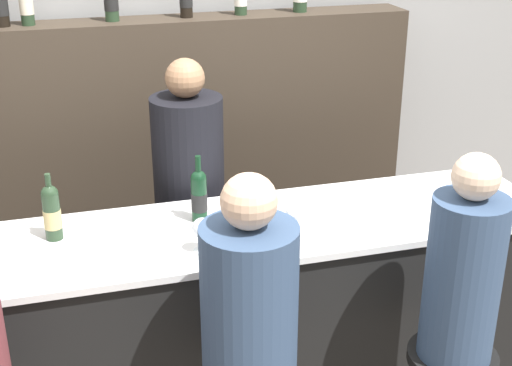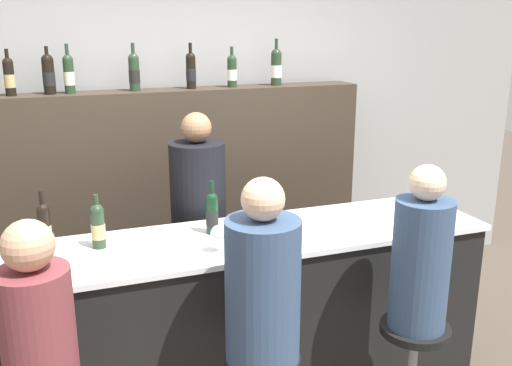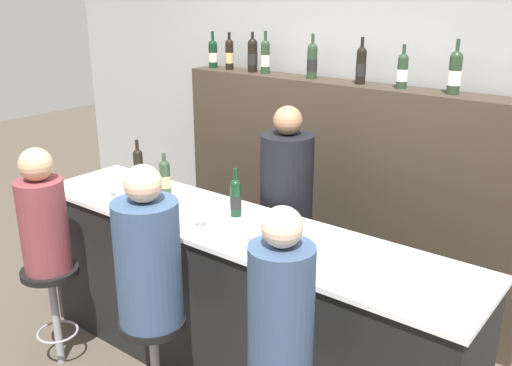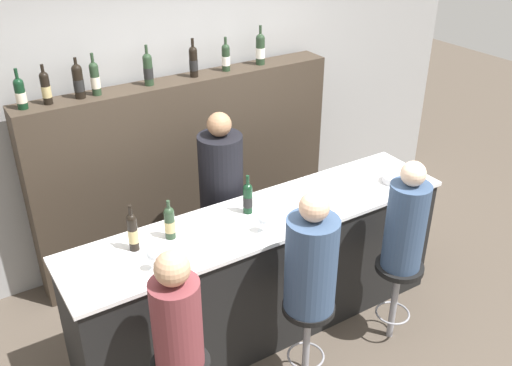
{
  "view_description": "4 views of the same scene",
  "coord_description": "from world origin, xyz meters",
  "px_view_note": "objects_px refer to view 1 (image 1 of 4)",
  "views": [
    {
      "loc": [
        -0.59,
        -2.32,
        2.4
      ],
      "look_at": [
        0.13,
        0.22,
        1.27
      ],
      "focal_mm": 50.0,
      "sensor_mm": 36.0,
      "label": 1
    },
    {
      "loc": [
        -0.86,
        -2.46,
        2.16
      ],
      "look_at": [
        0.14,
        0.29,
        1.33
      ],
      "focal_mm": 40.0,
      "sensor_mm": 36.0,
      "label": 2
    },
    {
      "loc": [
        1.98,
        -2.04,
        2.35
      ],
      "look_at": [
        0.24,
        0.21,
        1.36
      ],
      "focal_mm": 40.0,
      "sensor_mm": 36.0,
      "label": 3
    },
    {
      "loc": [
        -1.9,
        -2.6,
        3.2
      ],
      "look_at": [
        -0.07,
        0.31,
        1.32
      ],
      "focal_mm": 40.0,
      "sensor_mm": 36.0,
      "label": 4
    }
  ],
  "objects_px": {
    "wine_glass_2": "(294,215)",
    "metal_bowl": "(477,203)",
    "guest_seated_middle": "(249,305)",
    "guest_seated_right": "(464,271)",
    "wine_glass_1": "(202,229)",
    "wine_bottle_counter_1": "(52,212)",
    "wine_bottle_counter_2": "(199,195)",
    "bartender": "(191,229)"
  },
  "relations": [
    {
      "from": "wine_glass_1",
      "to": "metal_bowl",
      "type": "bearing_deg",
      "value": 2.22
    },
    {
      "from": "wine_bottle_counter_1",
      "to": "wine_glass_1",
      "type": "relative_size",
      "value": 2.0
    },
    {
      "from": "wine_bottle_counter_1",
      "to": "wine_glass_2",
      "type": "distance_m",
      "value": 0.99
    },
    {
      "from": "wine_bottle_counter_2",
      "to": "wine_glass_1",
      "type": "height_order",
      "value": "wine_bottle_counter_2"
    },
    {
      "from": "metal_bowl",
      "to": "guest_seated_right",
      "type": "xyz_separation_m",
      "value": [
        -0.37,
        -0.51,
        -0.01
      ]
    },
    {
      "from": "wine_bottle_counter_2",
      "to": "guest_seated_right",
      "type": "bearing_deg",
      "value": -40.57
    },
    {
      "from": "bartender",
      "to": "wine_bottle_counter_1",
      "type": "bearing_deg",
      "value": -143.98
    },
    {
      "from": "guest_seated_right",
      "to": "bartender",
      "type": "xyz_separation_m",
      "value": [
        -0.81,
        1.2,
        -0.3
      ]
    },
    {
      "from": "guest_seated_right",
      "to": "guest_seated_middle",
      "type": "bearing_deg",
      "value": 180.0
    },
    {
      "from": "wine_glass_1",
      "to": "guest_seated_right",
      "type": "xyz_separation_m",
      "value": [
        0.89,
        -0.46,
        -0.08
      ]
    },
    {
      "from": "guest_seated_middle",
      "to": "guest_seated_right",
      "type": "height_order",
      "value": "guest_seated_middle"
    },
    {
      "from": "wine_glass_1",
      "to": "wine_glass_2",
      "type": "bearing_deg",
      "value": 0.0
    },
    {
      "from": "bartender",
      "to": "wine_bottle_counter_2",
      "type": "bearing_deg",
      "value": -95.1
    },
    {
      "from": "wine_bottle_counter_2",
      "to": "metal_bowl",
      "type": "bearing_deg",
      "value": -10.39
    },
    {
      "from": "wine_bottle_counter_2",
      "to": "wine_glass_1",
      "type": "distance_m",
      "value": 0.28
    },
    {
      "from": "wine_glass_1",
      "to": "metal_bowl",
      "type": "distance_m",
      "value": 1.26
    },
    {
      "from": "wine_glass_2",
      "to": "wine_bottle_counter_2",
      "type": "bearing_deg",
      "value": 141.19
    },
    {
      "from": "wine_glass_2",
      "to": "bartender",
      "type": "height_order",
      "value": "bartender"
    },
    {
      "from": "wine_bottle_counter_2",
      "to": "guest_seated_right",
      "type": "relative_size",
      "value": 0.36
    },
    {
      "from": "wine_bottle_counter_1",
      "to": "metal_bowl",
      "type": "distance_m",
      "value": 1.84
    },
    {
      "from": "wine_bottle_counter_1",
      "to": "bartender",
      "type": "height_order",
      "value": "bartender"
    },
    {
      "from": "wine_bottle_counter_1",
      "to": "metal_bowl",
      "type": "relative_size",
      "value": 1.58
    },
    {
      "from": "wine_bottle_counter_2",
      "to": "bartender",
      "type": "bearing_deg",
      "value": 84.9
    },
    {
      "from": "wine_bottle_counter_1",
      "to": "guest_seated_middle",
      "type": "distance_m",
      "value": 0.97
    },
    {
      "from": "wine_glass_1",
      "to": "metal_bowl",
      "type": "relative_size",
      "value": 0.79
    },
    {
      "from": "wine_glass_1",
      "to": "bartender",
      "type": "bearing_deg",
      "value": 83.44
    },
    {
      "from": "wine_glass_2",
      "to": "guest_seated_right",
      "type": "distance_m",
      "value": 0.69
    },
    {
      "from": "wine_glass_1",
      "to": "wine_glass_2",
      "type": "distance_m",
      "value": 0.38
    },
    {
      "from": "metal_bowl",
      "to": "bartender",
      "type": "relative_size",
      "value": 0.11
    },
    {
      "from": "wine_bottle_counter_1",
      "to": "guest_seated_middle",
      "type": "relative_size",
      "value": 0.34
    },
    {
      "from": "wine_bottle_counter_2",
      "to": "guest_seated_middle",
      "type": "distance_m",
      "value": 0.74
    },
    {
      "from": "wine_bottle_counter_1",
      "to": "wine_glass_1",
      "type": "height_order",
      "value": "wine_bottle_counter_1"
    },
    {
      "from": "wine_bottle_counter_2",
      "to": "guest_seated_middle",
      "type": "bearing_deg",
      "value": -88.16
    },
    {
      "from": "guest_seated_right",
      "to": "wine_glass_1",
      "type": "bearing_deg",
      "value": 152.95
    },
    {
      "from": "wine_bottle_counter_1",
      "to": "metal_bowl",
      "type": "bearing_deg",
      "value": -6.97
    },
    {
      "from": "metal_bowl",
      "to": "guest_seated_right",
      "type": "relative_size",
      "value": 0.22
    },
    {
      "from": "wine_bottle_counter_2",
      "to": "guest_seated_right",
      "type": "height_order",
      "value": "guest_seated_right"
    },
    {
      "from": "wine_glass_2",
      "to": "metal_bowl",
      "type": "height_order",
      "value": "wine_glass_2"
    },
    {
      "from": "wine_bottle_counter_1",
      "to": "metal_bowl",
      "type": "xyz_separation_m",
      "value": [
        1.83,
        -0.22,
        -0.09
      ]
    },
    {
      "from": "wine_bottle_counter_1",
      "to": "wine_glass_2",
      "type": "bearing_deg",
      "value": -16.02
    },
    {
      "from": "metal_bowl",
      "to": "guest_seated_middle",
      "type": "bearing_deg",
      "value": -157.05
    },
    {
      "from": "wine_bottle_counter_1",
      "to": "guest_seated_middle",
      "type": "height_order",
      "value": "guest_seated_middle"
    }
  ]
}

